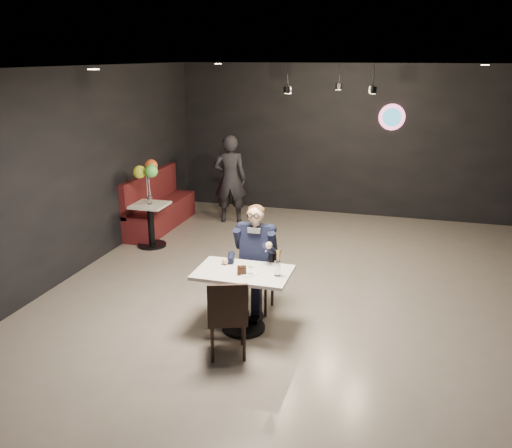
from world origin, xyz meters
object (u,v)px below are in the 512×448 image
(booth_bench, at_px, (160,201))
(passerby, at_px, (230,179))
(seated_man, at_px, (256,257))
(balloon_vase, at_px, (149,200))
(sundae_glass, at_px, (277,269))
(chair_far, at_px, (256,276))
(side_table, at_px, (151,227))
(main_table, at_px, (243,300))
(chair_near, at_px, (227,315))

(booth_bench, relative_size, passerby, 1.23)
(seated_man, height_order, passerby, passerby)
(balloon_vase, bearing_deg, sundae_glass, -40.66)
(booth_bench, bearing_deg, sundae_glass, -47.67)
(balloon_vase, bearing_deg, chair_far, -37.55)
(sundae_glass, xyz_separation_m, side_table, (-2.81, 2.41, -0.48))
(sundae_glass, relative_size, balloon_vase, 1.23)
(seated_man, relative_size, side_table, 2.06)
(main_table, height_order, chair_far, chair_far)
(side_table, relative_size, passerby, 0.41)
(chair_near, height_order, booth_bench, booth_bench)
(booth_bench, distance_m, balloon_vase, 1.08)
(side_table, distance_m, balloon_vase, 0.47)
(chair_near, bearing_deg, chair_far, 69.68)
(main_table, relative_size, chair_far, 1.20)
(chair_near, distance_m, balloon_vase, 3.83)
(sundae_glass, distance_m, passerby, 4.58)
(chair_far, relative_size, side_table, 1.32)
(chair_near, relative_size, side_table, 1.32)
(chair_far, height_order, booth_bench, booth_bench)
(main_table, relative_size, passerby, 0.64)
(chair_near, xyz_separation_m, passerby, (-1.55, 4.69, 0.39))
(chair_near, height_order, balloon_vase, chair_near)
(sundae_glass, distance_m, balloon_vase, 3.70)
(sundae_glass, height_order, booth_bench, booth_bench)
(chair_near, bearing_deg, passerby, 87.90)
(seated_man, bearing_deg, passerby, 113.42)
(side_table, height_order, balloon_vase, balloon_vase)
(chair_near, height_order, sundae_glass, chair_near)
(seated_man, bearing_deg, chair_far, 0.00)
(seated_man, bearing_deg, balloon_vase, 142.45)
(main_table, distance_m, sundae_glass, 0.62)
(seated_man, xyz_separation_m, passerby, (-1.55, 3.57, 0.13))
(chair_far, bearing_deg, booth_bench, 133.48)
(chair_far, bearing_deg, chair_near, -90.00)
(seated_man, xyz_separation_m, balloon_vase, (-2.39, 1.84, 0.10))
(seated_man, xyz_separation_m, side_table, (-2.39, 1.84, -0.37))
(seated_man, bearing_deg, main_table, -90.00)
(balloon_vase, bearing_deg, main_table, -44.96)
(main_table, distance_m, seated_man, 0.65)
(main_table, bearing_deg, chair_near, -90.00)
(booth_bench, bearing_deg, chair_far, -46.52)
(main_table, xyz_separation_m, seated_man, (0.00, 0.55, 0.34))
(sundae_glass, bearing_deg, chair_near, -126.69)
(passerby, bearing_deg, balloon_vase, 51.34)
(main_table, distance_m, booth_bench, 4.33)
(booth_bench, distance_m, passerby, 1.40)
(chair_far, height_order, chair_near, same)
(balloon_vase, bearing_deg, side_table, 0.00)
(balloon_vase, height_order, passerby, passerby)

